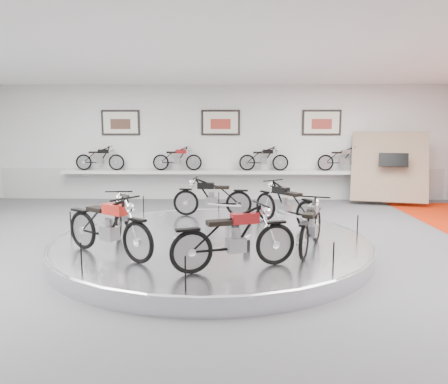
{
  "coord_description": "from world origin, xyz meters",
  "views": [
    {
      "loc": [
        0.46,
        -8.39,
        2.54
      ],
      "look_at": [
        0.26,
        0.6,
        1.2
      ],
      "focal_mm": 35.0,
      "sensor_mm": 36.0,
      "label": 1
    }
  ],
  "objects_px": {
    "display_platform": "(211,245)",
    "shelf": "(220,172)",
    "bike_f": "(311,225)",
    "bike_e": "(235,237)",
    "bike_c": "(122,210)",
    "bike_d": "(108,226)",
    "bike_b": "(212,197)",
    "bike_a": "(285,203)"
  },
  "relations": [
    {
      "from": "display_platform",
      "to": "shelf",
      "type": "xyz_separation_m",
      "value": [
        0.0,
        6.4,
        0.85
      ]
    },
    {
      "from": "bike_f",
      "to": "bike_e",
      "type": "bearing_deg",
      "value": 148.69
    },
    {
      "from": "bike_c",
      "to": "bike_d",
      "type": "distance_m",
      "value": 1.81
    },
    {
      "from": "bike_b",
      "to": "bike_d",
      "type": "height_order",
      "value": "bike_d"
    },
    {
      "from": "shelf",
      "to": "bike_a",
      "type": "height_order",
      "value": "bike_a"
    },
    {
      "from": "bike_d",
      "to": "display_platform",
      "type": "bearing_deg",
      "value": 71.97
    },
    {
      "from": "shelf",
      "to": "bike_c",
      "type": "height_order",
      "value": "bike_c"
    },
    {
      "from": "bike_a",
      "to": "bike_d",
      "type": "xyz_separation_m",
      "value": [
        -3.37,
        -2.49,
        0.03
      ]
    },
    {
      "from": "display_platform",
      "to": "bike_f",
      "type": "distance_m",
      "value": 2.16
    },
    {
      "from": "bike_a",
      "to": "shelf",
      "type": "bearing_deg",
      "value": -19.05
    },
    {
      "from": "bike_e",
      "to": "shelf",
      "type": "bearing_deg",
      "value": 73.33
    },
    {
      "from": "bike_a",
      "to": "bike_b",
      "type": "bearing_deg",
      "value": 23.06
    },
    {
      "from": "bike_c",
      "to": "bike_e",
      "type": "bearing_deg",
      "value": 37.75
    },
    {
      "from": "bike_c",
      "to": "bike_f",
      "type": "relative_size",
      "value": 1.0
    },
    {
      "from": "bike_c",
      "to": "bike_d",
      "type": "height_order",
      "value": "bike_d"
    },
    {
      "from": "bike_b",
      "to": "bike_c",
      "type": "xyz_separation_m",
      "value": [
        -1.85,
        -1.71,
        -0.02
      ]
    },
    {
      "from": "display_platform",
      "to": "shelf",
      "type": "relative_size",
      "value": 0.58
    },
    {
      "from": "bike_b",
      "to": "bike_c",
      "type": "relative_size",
      "value": 1.05
    },
    {
      "from": "bike_c",
      "to": "bike_d",
      "type": "bearing_deg",
      "value": 0.37
    },
    {
      "from": "display_platform",
      "to": "bike_c",
      "type": "distance_m",
      "value": 2.1
    },
    {
      "from": "bike_b",
      "to": "bike_d",
      "type": "distance_m",
      "value": 3.87
    },
    {
      "from": "display_platform",
      "to": "bike_e",
      "type": "xyz_separation_m",
      "value": [
        0.48,
        -1.99,
        0.67
      ]
    },
    {
      "from": "bike_e",
      "to": "bike_f",
      "type": "bearing_deg",
      "value": 18.66
    },
    {
      "from": "bike_a",
      "to": "bike_f",
      "type": "bearing_deg",
      "value": 149.6
    },
    {
      "from": "shelf",
      "to": "bike_e",
      "type": "relative_size",
      "value": 6.18
    },
    {
      "from": "bike_a",
      "to": "bike_d",
      "type": "distance_m",
      "value": 4.19
    },
    {
      "from": "shelf",
      "to": "bike_b",
      "type": "height_order",
      "value": "bike_b"
    },
    {
      "from": "bike_b",
      "to": "bike_e",
      "type": "xyz_separation_m",
      "value": [
        0.56,
        -4.19,
        0.02
      ]
    },
    {
      "from": "bike_c",
      "to": "bike_a",
      "type": "bearing_deg",
      "value": 94.44
    },
    {
      "from": "bike_b",
      "to": "bike_c",
      "type": "bearing_deg",
      "value": 47.52
    },
    {
      "from": "bike_b",
      "to": "bike_a",
      "type": "bearing_deg",
      "value": 154.55
    },
    {
      "from": "bike_f",
      "to": "display_platform",
      "type": "bearing_deg",
      "value": 85.08
    },
    {
      "from": "bike_a",
      "to": "bike_f",
      "type": "xyz_separation_m",
      "value": [
        0.22,
        -2.06,
        -0.04
      ]
    },
    {
      "from": "bike_b",
      "to": "bike_e",
      "type": "distance_m",
      "value": 4.22
    },
    {
      "from": "bike_c",
      "to": "bike_f",
      "type": "bearing_deg",
      "value": 63.77
    },
    {
      "from": "bike_e",
      "to": "bike_c",
      "type": "bearing_deg",
      "value": 114.33
    },
    {
      "from": "shelf",
      "to": "bike_d",
      "type": "xyz_separation_m",
      "value": [
        -1.72,
        -7.71,
        -0.16
      ]
    },
    {
      "from": "bike_d",
      "to": "bike_f",
      "type": "bearing_deg",
      "value": 41.63
    },
    {
      "from": "bike_d",
      "to": "bike_e",
      "type": "xyz_separation_m",
      "value": [
        2.2,
        -0.68,
        -0.02
      ]
    },
    {
      "from": "display_platform",
      "to": "bike_b",
      "type": "distance_m",
      "value": 2.3
    },
    {
      "from": "display_platform",
      "to": "bike_d",
      "type": "distance_m",
      "value": 2.27
    },
    {
      "from": "bike_c",
      "to": "shelf",
      "type": "bearing_deg",
      "value": 155.33
    }
  ]
}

